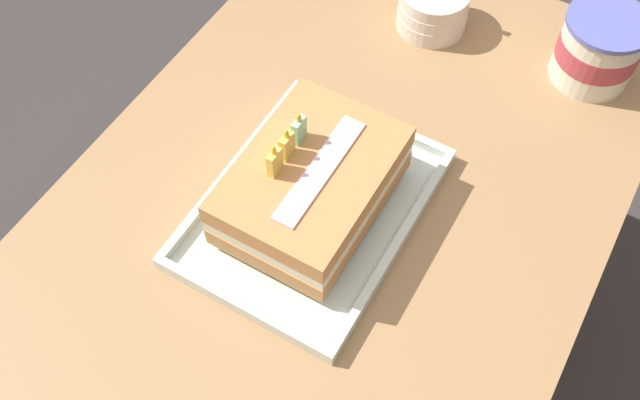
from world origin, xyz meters
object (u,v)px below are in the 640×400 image
object	(u,v)px
birthday_cake	(311,185)
ice_cream_tub	(599,48)
bowl_stack	(433,8)
foil_tray	(312,209)

from	to	relation	value
birthday_cake	ice_cream_tub	distance (m)	0.52
bowl_stack	birthday_cake	bearing A→B (deg)	-177.88
foil_tray	ice_cream_tub	xyz separation A→B (m)	(0.45, -0.25, 0.05)
ice_cream_tub	bowl_stack	bearing A→B (deg)	95.09
foil_tray	bowl_stack	distance (m)	0.43
birthday_cake	ice_cream_tub	world-z (taller)	birthday_cake
birthday_cake	bowl_stack	xyz separation A→B (m)	(0.43, 0.02, -0.03)
foil_tray	bowl_stack	world-z (taller)	bowl_stack
birthday_cake	ice_cream_tub	xyz separation A→B (m)	(0.45, -0.25, -0.01)
foil_tray	birthday_cake	distance (m)	0.06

